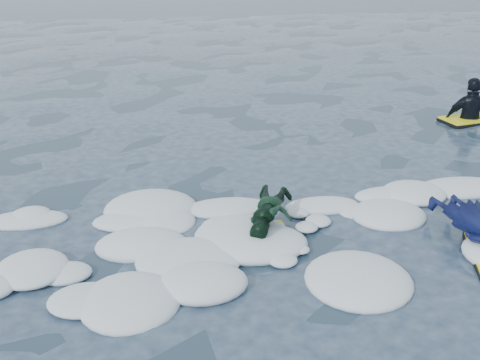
{
  "coord_description": "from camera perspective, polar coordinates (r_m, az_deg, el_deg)",
  "views": [
    {
      "loc": [
        -0.93,
        -5.7,
        3.48
      ],
      "look_at": [
        0.23,
        1.6,
        0.41
      ],
      "focal_mm": 45.0,
      "sensor_mm": 36.0,
      "label": 1
    }
  ],
  "objects": [
    {
      "name": "waiting_rider_unit",
      "position": [
        12.68,
        20.95,
        5.22
      ],
      "size": [
        1.26,
        0.86,
        1.73
      ],
      "rotation": [
        0.0,
        0.0,
        0.21
      ],
      "color": "black",
      "rests_on": "ground"
    },
    {
      "name": "foam_band",
      "position": [
        7.63,
        -1.07,
        -4.53
      ],
      "size": [
        12.0,
        3.1,
        0.3
      ],
      "primitive_type": null,
      "color": "white",
      "rests_on": "ground"
    },
    {
      "name": "prone_child_unit",
      "position": [
        7.43,
        2.96,
        -3.38
      ],
      "size": [
        0.99,
        1.28,
        0.45
      ],
      "rotation": [
        0.0,
        0.0,
        1.64
      ],
      "color": "black",
      "rests_on": "ground"
    },
    {
      "name": "ground",
      "position": [
        6.74,
        0.17,
        -8.49
      ],
      "size": [
        120.0,
        120.0,
        0.0
      ],
      "primitive_type": "plane",
      "color": "#192E3C",
      "rests_on": "ground"
    }
  ]
}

